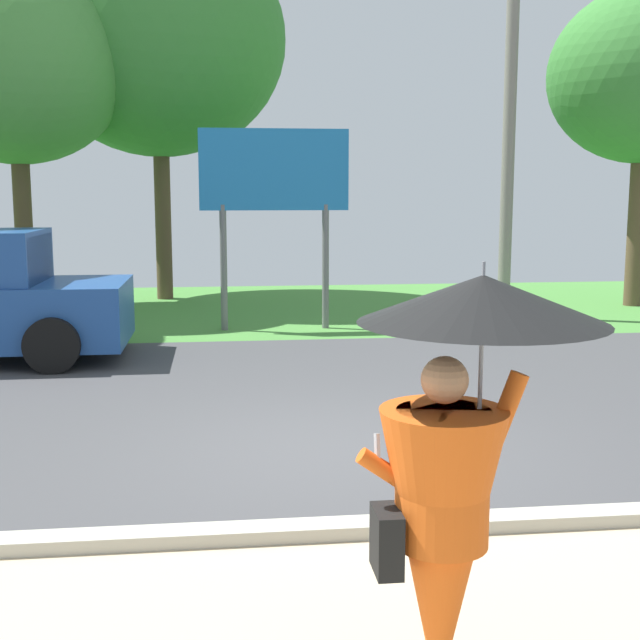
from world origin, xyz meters
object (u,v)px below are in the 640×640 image
at_px(monk_pedestrian, 453,470).
at_px(tree_right_mid, 15,62).
at_px(roadside_billboard, 274,184).
at_px(utility_pole, 510,102).
at_px(tree_center_back, 158,39).

xyz_separation_m(monk_pedestrian, tree_right_mid, (-5.00, 14.14, 3.78)).
bearing_deg(roadside_billboard, utility_pole, 11.65).
distance_m(monk_pedestrian, tree_right_mid, 15.47).
height_order(utility_pole, tree_center_back, tree_center_back).
distance_m(roadside_billboard, tree_center_back, 5.98).
relative_size(monk_pedestrian, roadside_billboard, 0.61).
relative_size(monk_pedestrian, tree_center_back, 0.26).
bearing_deg(tree_center_back, roadside_billboard, -64.12).
distance_m(roadside_billboard, tree_right_mid, 6.22).
distance_m(monk_pedestrian, roadside_billboard, 11.25).
distance_m(utility_pole, roadside_billboard, 4.86).
xyz_separation_m(utility_pole, tree_right_mid, (-9.43, 2.04, 0.86)).
height_order(monk_pedestrian, utility_pole, utility_pole).
height_order(monk_pedestrian, tree_center_back, tree_center_back).
distance_m(tree_center_back, tree_right_mid, 3.22).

